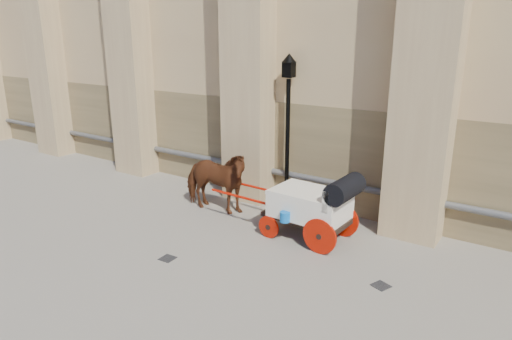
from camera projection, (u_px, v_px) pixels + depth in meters
The scene contains 6 objects.
ground at pixel (197, 249), 10.88m from camera, with size 90.00×90.00×0.00m, color gray.
horse at pixel (215, 181), 12.89m from camera, with size 1.00×2.19×1.85m, color #5F2C13.
carriage at pixel (314, 204), 11.12m from camera, with size 4.04×1.45×1.75m.
street_lamp at pixel (288, 127), 13.01m from camera, with size 0.41×0.41×4.41m.
drain_grate_near at pixel (168, 258), 10.40m from camera, with size 0.32×0.32×0.01m, color black.
drain_grate_far at pixel (381, 286), 9.28m from camera, with size 0.32×0.32×0.01m, color black.
Camera 1 is at (6.66, -7.42, 4.95)m, focal length 32.00 mm.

